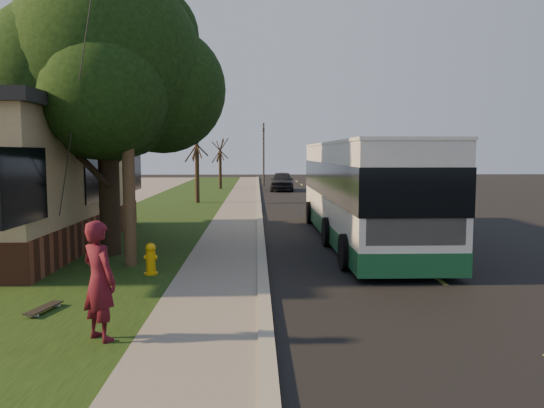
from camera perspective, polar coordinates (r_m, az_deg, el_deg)
The scene contains 15 objects.
ground at distance 12.53m, azimuth -1.02°, elevation -7.79°, with size 120.00×120.00×0.00m, color black.
road at distance 22.76m, azimuth 8.80°, elevation -1.83°, with size 8.00×80.00×0.01m, color black.
curb at distance 22.38m, azimuth -1.33°, elevation -1.75°, with size 0.25×80.00×0.12m, color gray.
sidewalk at distance 22.40m, azimuth -3.89°, elevation -1.81°, with size 2.00×80.00×0.08m, color slate.
grass_verge at distance 22.80m, azimuth -12.71°, elevation -1.81°, with size 5.00×80.00×0.07m, color black.
fire_hydrant at distance 12.68m, azimuth -12.91°, elevation -5.77°, with size 0.32×0.32×0.74m.
utility_pole at distance 13.68m, azimuth -15.44°, elevation 12.66°, with size 2.86×3.21×9.07m.
leafy_tree at distance 15.55m, azimuth -17.20°, elevation 13.71°, with size 6.30×6.00×7.80m.
bare_tree_near at distance 30.39m, azimuth -8.07°, elevation 4.06°, with size 1.38×1.21×4.31m.
bare_tree_far at distance 42.30m, azimuth -5.59°, elevation 4.27°, with size 1.38×1.21×4.03m.
traffic_signal at distance 46.20m, azimuth -0.91°, elevation 5.84°, with size 0.18×0.22×5.50m.
transit_bus at distance 17.49m, azimuth 9.64°, elevation 1.62°, with size 2.75×11.94×3.23m.
skateboarder at distance 8.42m, azimuth -18.09°, elevation -7.82°, with size 0.66×0.44×1.82m, color #4B0F1C.
skateboard_main at distance 10.41m, azimuth -23.35°, elevation -10.26°, with size 0.41×0.91×0.08m.
distant_car at distance 40.76m, azimuth 1.08°, elevation 2.48°, with size 1.75×4.36×1.48m, color black.
Camera 1 is at (-0.14, -12.20, 2.88)m, focal length 35.00 mm.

